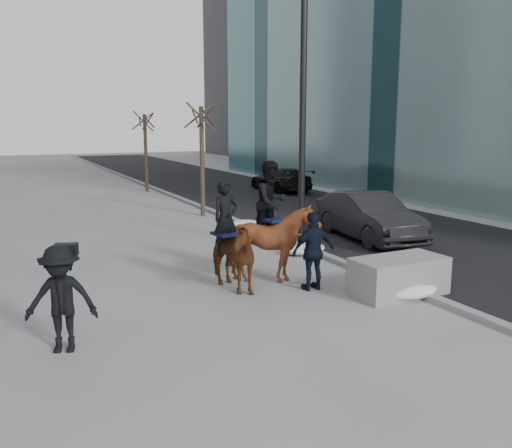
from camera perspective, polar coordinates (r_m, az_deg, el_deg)
name	(u,v)px	position (r m, az deg, el deg)	size (l,w,h in m)	color
ground	(282,307)	(11.05, 2.75, -8.70)	(120.00, 120.00, 0.00)	gray
road	(314,211)	(22.90, 6.17, 1.35)	(8.00, 90.00, 0.01)	black
curb	(227,217)	(21.07, -3.10, 0.74)	(0.25, 90.00, 0.12)	gray
planter	(399,276)	(12.09, 14.77, -5.33)	(2.04, 1.02, 0.82)	gray
car_near	(369,216)	(17.50, 11.77, 0.81)	(1.59, 4.55, 1.50)	black
car_far	(281,179)	(29.62, 2.60, 4.73)	(1.80, 4.44, 1.29)	black
tree_near	(202,156)	(21.53, -5.70, 7.15)	(1.20, 1.20, 4.77)	#392D21
tree_far	(146,149)	(29.83, -11.54, 7.75)	(1.20, 1.20, 4.59)	#332A1E
mounted_left	(228,250)	(11.91, -2.95, -2.77)	(1.14, 1.98, 2.42)	#47200E
mounted_right	(274,234)	(12.54, 1.88, -1.04)	(1.88, 2.01, 2.80)	#47200E
feeder	(313,251)	(11.98, 6.07, -2.85)	(1.03, 0.86, 1.75)	black
camera_crew	(61,299)	(9.27, -19.83, -7.40)	(1.29, 0.99, 1.75)	black
lamppost	(300,72)	(15.13, 4.67, 15.64)	(0.25, 2.04, 9.09)	black
snow_piles	(313,252)	(14.97, 5.99, -2.94)	(1.36, 9.27, 0.35)	silver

